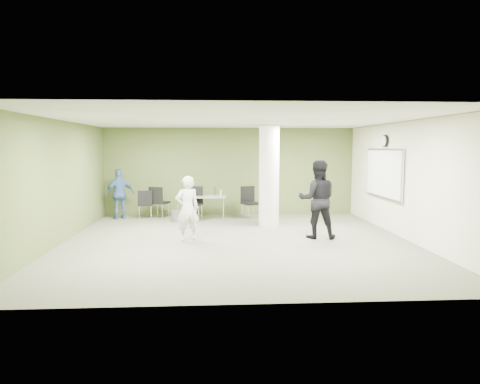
{
  "coord_description": "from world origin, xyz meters",
  "views": [
    {
      "loc": [
        -0.53,
        -9.75,
        2.19
      ],
      "look_at": [
        0.13,
        1.0,
        1.05
      ],
      "focal_mm": 32.0,
      "sensor_mm": 36.0,
      "label": 1
    }
  ],
  "objects": [
    {
      "name": "man_black",
      "position": [
        1.95,
        0.28,
        0.94
      ],
      "size": [
        1.0,
        0.83,
        1.88
      ],
      "primitive_type": "imported",
      "rotation": [
        0.0,
        0.0,
        3.0
      ],
      "color": "black",
      "rests_on": "floor"
    },
    {
      "name": "woman_white",
      "position": [
        -1.15,
        0.17,
        0.76
      ],
      "size": [
        0.65,
        0.54,
        1.52
      ],
      "primitive_type": "imported",
      "rotation": [
        0.0,
        0.0,
        3.5
      ],
      "color": "silver",
      "rests_on": "floor"
    },
    {
      "name": "chair_back_right",
      "position": [
        -2.24,
        3.38,
        0.58
      ],
      "size": [
        0.65,
        0.65,
        0.99
      ],
      "rotation": [
        0.0,
        0.0,
        2.73
      ],
      "color": "black",
      "rests_on": "floor"
    },
    {
      "name": "man_blue",
      "position": [
        -3.4,
        3.4,
        0.76
      ],
      "size": [
        0.97,
        0.75,
        1.53
      ],
      "primitive_type": "imported",
      "rotation": [
        0.0,
        0.0,
        3.62
      ],
      "color": "#3F639C",
      "rests_on": "floor"
    },
    {
      "name": "wall_left",
      "position": [
        -4.0,
        0.0,
        1.4
      ],
      "size": [
        0.02,
        8.0,
        2.8
      ],
      "primitive_type": "cube",
      "color": "#555E2C",
      "rests_on": "floor"
    },
    {
      "name": "chair_table_left",
      "position": [
        -1.13,
        3.05,
        0.59
      ],
      "size": [
        0.59,
        0.59,
        1.01
      ],
      "rotation": [
        0.0,
        0.0,
        -0.2
      ],
      "color": "black",
      "rests_on": "floor"
    },
    {
      "name": "wall_back",
      "position": [
        0.0,
        4.0,
        1.4
      ],
      "size": [
        8.0,
        2.8,
        0.02
      ],
      "primitive_type": "cube",
      "rotation": [
        1.57,
        0.0,
        0.0
      ],
      "color": "#555E2C",
      "rests_on": "floor"
    },
    {
      "name": "ceiling",
      "position": [
        0.0,
        0.0,
        2.8
      ],
      "size": [
        8.0,
        8.0,
        0.0
      ],
      "primitive_type": "plane",
      "rotation": [
        3.14,
        0.0,
        0.0
      ],
      "color": "white",
      "rests_on": "wall_back"
    },
    {
      "name": "floor",
      "position": [
        0.0,
        0.0,
        0.0
      ],
      "size": [
        8.0,
        8.0,
        0.0
      ],
      "primitive_type": "plane",
      "color": "#595846",
      "rests_on": "ground"
    },
    {
      "name": "whiteboard",
      "position": [
        3.92,
        1.2,
        1.5
      ],
      "size": [
        0.05,
        2.3,
        1.3
      ],
      "color": "silver",
      "rests_on": "wall_right_cream"
    },
    {
      "name": "folding_table",
      "position": [
        -0.9,
        3.17,
        0.67
      ],
      "size": [
        1.53,
        0.71,
        0.97
      ],
      "rotation": [
        0.0,
        0.0,
        -0.03
      ],
      "color": "gray",
      "rests_on": "floor"
    },
    {
      "name": "column",
      "position": [
        1.0,
        2.0,
        1.4
      ],
      "size": [
        0.56,
        0.56,
        2.8
      ],
      "primitive_type": "cylinder",
      "color": "silver",
      "rests_on": "floor"
    },
    {
      "name": "chair_table_right",
      "position": [
        0.56,
        3.19,
        0.58
      ],
      "size": [
        0.65,
        0.65,
        0.99
      ],
      "rotation": [
        0.0,
        0.0,
        0.41
      ],
      "color": "black",
      "rests_on": "floor"
    },
    {
      "name": "wastebasket",
      "position": [
        -1.66,
        2.79,
        0.16
      ],
      "size": [
        0.28,
        0.28,
        0.33
      ],
      "primitive_type": "cylinder",
      "color": "#4C4C4C",
      "rests_on": "floor"
    },
    {
      "name": "wall_right_cream",
      "position": [
        4.0,
        0.0,
        1.4
      ],
      "size": [
        0.02,
        8.0,
        2.8
      ],
      "primitive_type": "cube",
      "color": "beige",
      "rests_on": "floor"
    },
    {
      "name": "chair_back_left",
      "position": [
        -2.63,
        3.34,
        0.51
      ],
      "size": [
        0.49,
        0.49,
        0.88
      ],
      "rotation": [
        0.0,
        0.0,
        3.27
      ],
      "color": "black",
      "rests_on": "floor"
    },
    {
      "name": "wall_clock",
      "position": [
        3.92,
        1.2,
        2.35
      ],
      "size": [
        0.06,
        0.32,
        0.32
      ],
      "color": "black",
      "rests_on": "wall_right_cream"
    }
  ]
}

